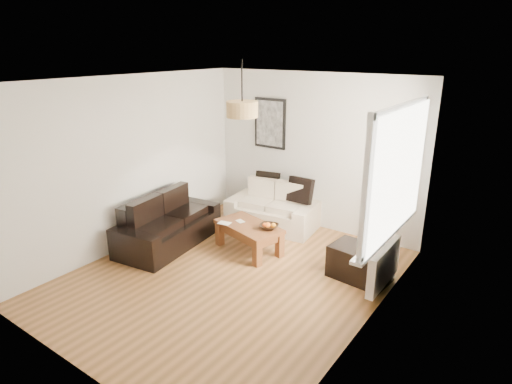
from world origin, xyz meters
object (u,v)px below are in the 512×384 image
Objects in this scene: loveseat_cream at (273,206)px; coffee_table at (249,238)px; sofa_leather at (168,222)px; ottoman at (360,263)px.

loveseat_cream is 1.43× the size of coffee_table.
loveseat_cream is 0.86× the size of sofa_leather.
loveseat_cream reaches higher than ottoman.
sofa_leather reaches higher than coffee_table.
sofa_leather is (-0.94, -1.54, 0.00)m from loveseat_cream.
ottoman is (1.71, 0.19, 0.01)m from coffee_table.
sofa_leather is at bearing -155.13° from coffee_table.
loveseat_cream is at bearing 102.54° from coffee_table.
loveseat_cream is 1.03m from coffee_table.
ottoman is (1.94, -0.81, -0.15)m from loveseat_cream.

